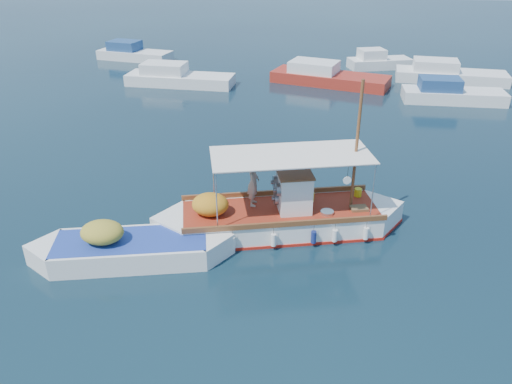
# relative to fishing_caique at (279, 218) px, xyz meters

# --- Properties ---
(ground) EXTENTS (160.00, 160.00, 0.00)m
(ground) POSITION_rel_fishing_caique_xyz_m (-0.29, -0.34, -0.53)
(ground) COLOR black
(ground) RESTS_ON ground
(fishing_caique) EXTENTS (9.38, 4.33, 5.92)m
(fishing_caique) POSITION_rel_fishing_caique_xyz_m (0.00, 0.00, 0.00)
(fishing_caique) COLOR white
(fishing_caique) RESTS_ON ground
(dinghy) EXTENTS (6.96, 3.14, 1.74)m
(dinghy) POSITION_rel_fishing_caique_xyz_m (-4.93, -2.61, -0.16)
(dinghy) COLOR white
(dinghy) RESTS_ON ground
(bg_boat_nw) EXTENTS (8.08, 2.82, 1.80)m
(bg_boat_nw) POSITION_rel_fishing_caique_xyz_m (-9.38, 19.68, -0.03)
(bg_boat_nw) COLOR silver
(bg_boat_nw) RESTS_ON ground
(bg_boat_n) EXTENTS (9.13, 5.20, 1.80)m
(bg_boat_n) POSITION_rel_fishing_caique_xyz_m (1.72, 21.43, -0.03)
(bg_boat_n) COLOR maroon
(bg_boat_n) RESTS_ON ground
(bg_boat_ne) EXTENTS (6.63, 2.26, 1.80)m
(bg_boat_ne) POSITION_rel_fishing_caique_xyz_m (10.00, 17.91, -0.03)
(bg_boat_ne) COLOR silver
(bg_boat_ne) RESTS_ON ground
(bg_boat_e) EXTENTS (8.36, 3.44, 1.80)m
(bg_boat_e) POSITION_rel_fishing_caique_xyz_m (10.91, 23.34, -0.03)
(bg_boat_e) COLOR silver
(bg_boat_e) RESTS_ON ground
(bg_boat_far_w) EXTENTS (6.94, 3.53, 1.80)m
(bg_boat_far_w) POSITION_rel_fishing_caique_xyz_m (-15.61, 27.52, -0.03)
(bg_boat_far_w) COLOR silver
(bg_boat_far_w) RESTS_ON ground
(bg_boat_far_n) EXTENTS (5.52, 3.46, 1.80)m
(bg_boat_far_n) POSITION_rel_fishing_caique_xyz_m (6.00, 27.02, -0.03)
(bg_boat_far_n) COLOR silver
(bg_boat_far_n) RESTS_ON ground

